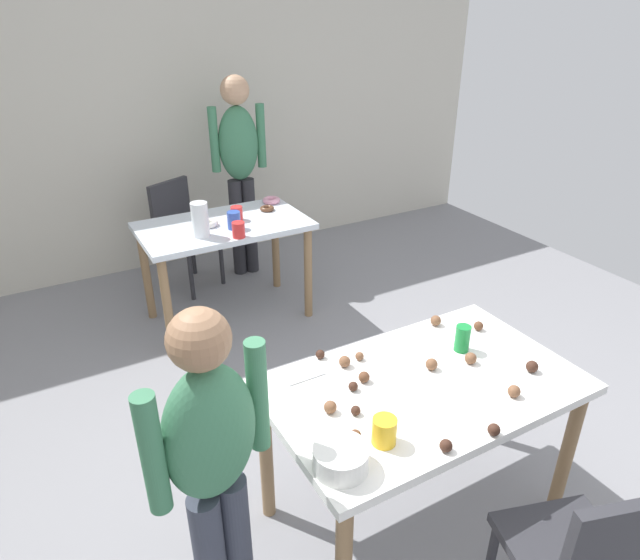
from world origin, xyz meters
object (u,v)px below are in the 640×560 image
person_adult_far (239,159)px  mixing_bowl (341,458)px  soda_can (462,338)px  dining_table_near (422,401)px  chair_far_table (182,228)px  person_girl_near (213,463)px  pitcher_far (200,220)px  dining_table_far (224,238)px  chair_near_table (586,560)px

person_adult_far → mixing_bowl: bearing=-106.1°
person_adult_far → soda_can: size_ratio=13.48×
dining_table_near → chair_far_table: 2.81m
person_girl_near → pitcher_far: (0.64, 2.02, 0.05)m
dining_table_near → person_girl_near: size_ratio=0.92×
chair_far_table → soda_can: 2.76m
dining_table_near → person_girl_near: person_girl_near is taller
person_adult_far → mixing_bowl: (-0.87, -3.00, -0.21)m
chair_far_table → soda_can: size_ratio=7.13×
chair_far_table → person_girl_near: person_girl_near is taller
mixing_bowl → pitcher_far: pitcher_far is taller
dining_table_far → chair_near_table: bearing=-86.7°
chair_near_table → person_adult_far: bearing=86.1°
person_girl_near → soda_can: size_ratio=11.34×
dining_table_near → pitcher_far: (-0.28, 1.96, 0.21)m
person_adult_far → soda_can: 2.68m
person_adult_far → dining_table_far: bearing=-121.5°
dining_table_far → chair_far_table: (-0.12, 0.69, -0.14)m
dining_table_far → soda_can: soda_can is taller
pitcher_far → person_adult_far: bearing=53.1°
soda_can → pitcher_far: (-0.57, 1.85, 0.05)m
chair_near_table → person_adult_far: (0.24, 3.53, 0.50)m
pitcher_far → person_girl_near: bearing=-107.4°
soda_can → pitcher_far: size_ratio=0.53×
chair_near_table → person_adult_far: 3.58m
dining_table_far → person_adult_far: (0.41, 0.66, 0.36)m
chair_far_table → person_girl_near: bearing=-104.2°
person_girl_near → mixing_bowl: size_ratio=7.34×
dining_table_far → soda_can: bearing=-79.6°
person_girl_near → person_adult_far: (1.25, 2.84, 0.18)m
dining_table_far → chair_near_table: size_ratio=1.33×
chair_near_table → chair_far_table: (-0.28, 3.56, 0.00)m
person_girl_near → soda_can: bearing=8.1°
pitcher_far → chair_near_table: bearing=-82.2°
chair_near_table → mixing_bowl: size_ratio=4.62×
dining_table_near → soda_can: 0.35m
dining_table_far → mixing_bowl: (-0.46, -2.34, 0.15)m
dining_table_far → chair_near_table: (0.17, -2.87, -0.14)m
soda_can → person_adult_far: bearing=89.2°
person_girl_near → chair_near_table: bearing=-34.4°
mixing_bowl → person_adult_far: bearing=73.9°
dining_table_far → pitcher_far: (-0.21, -0.15, 0.23)m
person_girl_near → person_adult_far: person_adult_far is taller
chair_far_table → person_adult_far: bearing=-2.9°
pitcher_far → mixing_bowl: bearing=-96.7°
person_girl_near → person_adult_far: bearing=66.3°
person_adult_far → pitcher_far: size_ratio=7.15×
soda_can → dining_table_near: bearing=-160.3°
person_girl_near → pitcher_far: person_girl_near is taller
chair_far_table → soda_can: bearing=-79.8°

